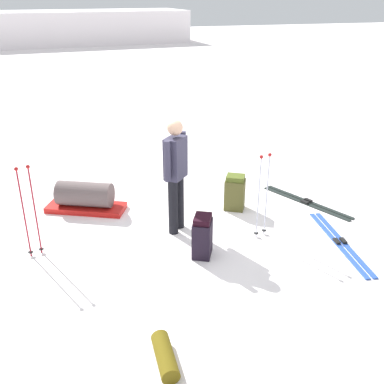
# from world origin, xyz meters

# --- Properties ---
(ground_plane) EXTENTS (80.00, 80.00, 0.00)m
(ground_plane) POSITION_xyz_m (0.00, 0.00, 0.00)
(ground_plane) COLOR white
(distant_snow_ridge) EXTENTS (16.92, 6.29, 2.09)m
(distant_snow_ridge) POSITION_xyz_m (-0.93, 27.34, 1.04)
(distant_snow_ridge) COLOR white
(distant_snow_ridge) RESTS_ON ground_plane
(skier_standing) EXTENTS (0.41, 0.45, 1.70)m
(skier_standing) POSITION_xyz_m (-0.17, 0.23, 0.95)
(skier_standing) COLOR black
(skier_standing) RESTS_ON ground_plane
(ski_pair_near) EXTENTS (0.87, 1.63, 0.05)m
(ski_pair_near) POSITION_xyz_m (2.18, 0.49, 0.01)
(ski_pair_near) COLOR black
(ski_pair_near) RESTS_ON ground_plane
(ski_pair_far) EXTENTS (0.42, 1.80, 0.05)m
(ski_pair_far) POSITION_xyz_m (1.96, -0.82, 0.01)
(ski_pair_far) COLOR #2C52AD
(ski_pair_far) RESTS_ON ground_plane
(backpack_large_dark) EXTENTS (0.36, 0.40, 0.59)m
(backpack_large_dark) POSITION_xyz_m (-0.02, -0.55, 0.29)
(backpack_large_dark) COLOR black
(backpack_large_dark) RESTS_ON ground_plane
(backpack_bright) EXTENTS (0.41, 0.39, 0.59)m
(backpack_bright) POSITION_xyz_m (0.92, 0.64, 0.29)
(backpack_bright) COLOR #4D4B22
(backpack_bright) RESTS_ON ground_plane
(ski_poles_planted_near) EXTENTS (0.21, 0.11, 1.30)m
(ski_poles_planted_near) POSITION_xyz_m (-2.19, 0.11, 0.72)
(ski_poles_planted_near) COLOR maroon
(ski_poles_planted_near) RESTS_ON ground_plane
(ski_poles_planted_far) EXTENTS (0.22, 0.11, 1.27)m
(ski_poles_planted_far) POSITION_xyz_m (0.96, -0.29, 0.71)
(ski_poles_planted_far) COLOR #B5BAC8
(ski_poles_planted_far) RESTS_ON ground_plane
(gear_sled) EXTENTS (1.34, 0.94, 0.49)m
(gear_sled) POSITION_xyz_m (-1.43, 1.29, 0.22)
(gear_sled) COLOR red
(gear_sled) RESTS_ON ground_plane
(sleeping_mat_rolled) EXTENTS (0.20, 0.56, 0.18)m
(sleeping_mat_rolled) POSITION_xyz_m (-0.96, -2.30, 0.09)
(sleeping_mat_rolled) COLOR #5F4F10
(sleeping_mat_rolled) RESTS_ON ground_plane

